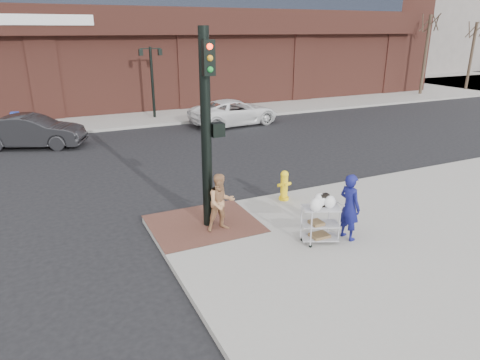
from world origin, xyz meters
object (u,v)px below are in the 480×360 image
traffic_signal_pole (207,126)px  minivan_white (234,112)px  sedan_dark (32,131)px  utility_cart (320,221)px  pedestrian_tan (221,203)px  fire_hydrant (284,185)px  lamp_post (152,75)px  woman_blue (350,207)px

traffic_signal_pole → minivan_white: (6.16, 11.88, -2.12)m
sedan_dark → utility_cart: size_ratio=3.70×
pedestrian_tan → fire_hydrant: pedestrian_tan is taller
traffic_signal_pole → sedan_dark: traffic_signal_pole is taller
lamp_post → traffic_signal_pole: bearing=-99.2°
utility_cart → pedestrian_tan: bearing=140.0°
woman_blue → utility_cart: bearing=70.1°
lamp_post → woman_blue: bearing=-88.9°
woman_blue → sedan_dark: 15.16m
fire_hydrant → sedan_dark: bearing=122.7°
pedestrian_tan → minivan_white: pedestrian_tan is taller
utility_cart → fire_hydrant: 2.79m
pedestrian_tan → utility_cart: bearing=-38.0°
woman_blue → fire_hydrant: size_ratio=1.80×
lamp_post → traffic_signal_pole: (-2.48, -15.23, 0.21)m
traffic_signal_pole → minivan_white: traffic_signal_pole is taller
woman_blue → sedan_dark: bearing=19.1°
traffic_signal_pole → utility_cart: (2.09, -2.02, -2.13)m
lamp_post → pedestrian_tan: bearing=-98.4°
sedan_dark → fire_hydrant: size_ratio=4.84×
sedan_dark → pedestrian_tan: bearing=-138.5°
pedestrian_tan → woman_blue: bearing=-31.7°
traffic_signal_pole → utility_cart: bearing=-44.1°
traffic_signal_pole → woman_blue: size_ratio=2.99×
pedestrian_tan → utility_cart: pedestrian_tan is taller
traffic_signal_pole → pedestrian_tan: traffic_signal_pole is taller
lamp_post → sedan_dark: 7.90m
traffic_signal_pole → fire_hydrant: traffic_signal_pole is taller
minivan_white → fire_hydrant: size_ratio=5.47×
sedan_dark → lamp_post: bearing=-37.9°
traffic_signal_pole → woman_blue: (2.82, -2.17, -1.84)m
lamp_post → minivan_white: size_ratio=0.79×
pedestrian_tan → fire_hydrant: 2.78m
lamp_post → fire_hydrant: lamp_post is taller
fire_hydrant → traffic_signal_pole: bearing=-165.6°
traffic_signal_pole → pedestrian_tan: (0.16, -0.41, -1.92)m
utility_cart → fire_hydrant: (0.61, 2.72, -0.08)m
traffic_signal_pole → fire_hydrant: size_ratio=5.38×
fire_hydrant → minivan_white: bearing=72.8°
sedan_dark → fire_hydrant: 12.62m
minivan_white → woman_blue: bearing=159.9°
woman_blue → utility_cart: size_ratio=1.38×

